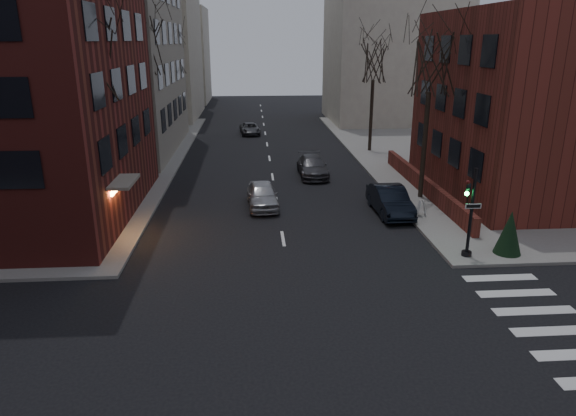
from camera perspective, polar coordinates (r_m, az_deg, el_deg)
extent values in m
plane|color=black|center=(14.78, 2.52, -20.76)|extent=(160.00, 160.00, 0.00)
cube|color=maroon|center=(35.50, 26.72, 10.17)|extent=(12.00, 14.00, 11.00)
cube|color=maroon|center=(33.38, 14.82, 2.57)|extent=(0.35, 16.00, 1.00)
cube|color=beige|center=(67.78, -16.40, 17.24)|extent=(14.00, 16.00, 18.00)
cube|color=beige|center=(63.58, 11.37, 16.68)|extent=(14.00, 14.00, 16.00)
cube|color=beige|center=(84.24, -12.49, 16.22)|extent=(10.00, 12.00, 14.00)
cylinder|color=black|center=(23.58, 19.69, -0.53)|extent=(0.14, 0.14, 4.00)
cylinder|color=black|center=(24.23, 19.21, -4.79)|extent=(0.44, 0.44, 0.20)
imported|color=black|center=(23.24, 19.34, 1.44)|extent=(0.16, 0.20, 1.00)
sphere|color=#19FF4C|center=(23.16, 19.24, 1.52)|extent=(0.18, 0.18, 0.18)
cube|color=white|center=(23.38, 19.89, 0.19)|extent=(0.70, 0.03, 0.22)
cylinder|color=#2D231C|center=(27.09, -19.85, 4.71)|extent=(0.28, 0.28, 6.65)
cylinder|color=#2D231C|center=(38.54, -15.27, 9.14)|extent=(0.28, 0.28, 7.00)
cylinder|color=#2D231C|center=(52.28, -12.41, 11.19)|extent=(0.28, 0.28, 6.30)
cylinder|color=#2D231C|center=(31.71, 14.91, 6.69)|extent=(0.28, 0.28, 6.30)
cylinder|color=#2D231C|center=(45.02, 9.22, 10.08)|extent=(0.28, 0.28, 5.95)
cylinder|color=black|center=(34.64, -15.43, 7.33)|extent=(0.12, 0.12, 6.00)
sphere|color=#FFA54C|center=(34.22, -15.87, 12.42)|extent=(0.36, 0.36, 0.36)
cylinder|color=black|center=(54.19, -11.47, 11.32)|extent=(0.12, 0.12, 6.00)
sphere|color=#FFA54C|center=(53.92, -11.68, 14.59)|extent=(0.36, 0.36, 0.36)
imported|color=black|center=(29.14, 11.27, 0.83)|extent=(1.77, 4.73, 1.54)
imported|color=#A2A2A7|center=(29.81, -2.86, 1.47)|extent=(1.94, 4.34, 1.45)
imported|color=#3C3C40|center=(36.73, 2.74, 4.64)|extent=(2.01, 4.84, 1.40)
imported|color=#404146|center=(53.66, -4.25, 8.78)|extent=(2.28, 4.25, 1.13)
cube|color=silver|center=(28.86, 14.60, 0.00)|extent=(0.43, 0.56, 0.84)
cone|color=black|center=(24.85, 23.39, -2.50)|extent=(1.50, 1.50, 1.99)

